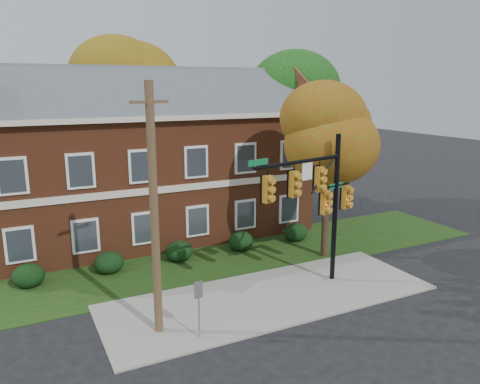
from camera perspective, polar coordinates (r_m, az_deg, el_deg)
name	(u,v)px	position (r m, az deg, el deg)	size (l,w,h in m)	color
ground	(283,307)	(19.42, 5.22, -13.83)	(120.00, 120.00, 0.00)	black
sidewalk	(270,297)	(20.17, 3.69, -12.61)	(14.00, 5.00, 0.08)	gray
grass_strip	(221,259)	(24.27, -2.32, -8.12)	(30.00, 6.00, 0.04)	#193811
apartment_building	(147,151)	(27.85, -11.28, 4.94)	(18.80, 8.80, 9.74)	brown
hedge_far_left	(28,276)	(22.89, -24.40, -9.29)	(1.40, 1.26, 1.05)	black
hedge_left	(109,263)	(23.20, -15.68, -8.29)	(1.40, 1.26, 1.05)	black
hedge_center	(179,251)	(24.01, -7.41, -7.17)	(1.40, 1.26, 1.05)	black
hedge_right	(241,241)	(25.29, 0.13, -6.01)	(1.40, 1.26, 1.05)	black
hedge_far_right	(296,232)	(26.97, 6.81, -4.89)	(1.40, 1.26, 1.05)	black
tree_near_right	(335,128)	(23.62, 11.47, 7.66)	(4.50, 4.25, 8.58)	black
tree_right_rear	(302,94)	(33.19, 7.61, 11.74)	(6.30, 5.95, 10.62)	black
tree_far_rear	(133,84)	(35.53, -12.90, 12.76)	(6.84, 6.46, 11.52)	black
traffic_signal	(318,196)	(19.85, 9.45, -0.53)	(5.88, 1.58, 6.71)	gray
utility_pole	(154,212)	(16.16, -10.43, -2.42)	(1.36, 0.44, 8.88)	#4F3F25
sign_post	(199,300)	(16.60, -5.05, -13.03)	(0.32, 0.06, 2.16)	slate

